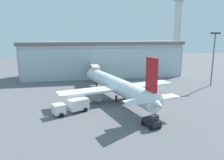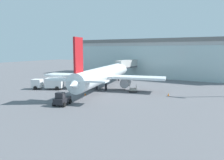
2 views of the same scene
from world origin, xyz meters
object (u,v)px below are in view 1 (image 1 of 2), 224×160
catering_truck (72,106)px  safety_cone_wingtip (177,95)px  baggage_cart (147,95)px  safety_cone_nose (130,110)px  jet_bridge (94,68)px  apron_light_mast (214,54)px  control_tower (178,23)px  airplane (117,86)px  pushback_tug (152,121)px

catering_truck → safety_cone_wingtip: 27.47m
baggage_cart → safety_cone_nose: (-7.05, -8.34, -0.23)m
baggage_cart → catering_truck: bearing=-94.0°
jet_bridge → safety_cone_wingtip: (18.39, -21.01, -4.35)m
apron_light_mast → safety_cone_nose: bearing=-152.1°
control_tower → catering_truck: control_tower is taller
control_tower → apron_light_mast: size_ratio=2.36×
apron_light_mast → safety_cone_wingtip: bearing=-151.8°
catering_truck → safety_cone_nose: bearing=149.7°
safety_cone_nose → safety_cone_wingtip: size_ratio=1.00×
airplane → safety_cone_nose: airplane is taller
jet_bridge → pushback_tug: (4.65, -37.34, -3.65)m
catering_truck → jet_bridge: bearing=-130.1°
safety_cone_wingtip → jet_bridge: bearing=131.2°
jet_bridge → catering_truck: bearing=165.2°
catering_truck → safety_cone_wingtip: size_ratio=13.77×
control_tower → safety_cone_wingtip: (-34.46, -63.97, -21.42)m
airplane → pushback_tug: bearing=174.0°
safety_cone_nose → safety_cone_wingtip: (15.09, 7.89, 0.00)m
control_tower → pushback_tug: bearing=-121.0°
control_tower → apron_light_mast: (-18.17, -55.25, -11.99)m
catering_truck → pushback_tug: (12.93, -9.87, -0.49)m
airplane → control_tower: bearing=-50.9°
jet_bridge → apron_light_mast: size_ratio=0.91×
jet_bridge → control_tower: bearing=-48.9°
safety_cone_nose → catering_truck: bearing=173.0°
apron_light_mast → pushback_tug: size_ratio=4.53×
airplane → baggage_cart: 8.20m
pushback_tug → jet_bridge: bearing=-7.0°
catering_truck → baggage_cart: (18.64, 6.92, -0.97)m
jet_bridge → control_tower: size_ratio=0.39×
jet_bridge → safety_cone_wingtip: jet_bridge is taller
jet_bridge → control_tower: (52.85, 42.96, 17.06)m
catering_truck → control_tower: bearing=-154.3°
jet_bridge → baggage_cart: (10.36, -20.55, -4.12)m
jet_bridge → safety_cone_nose: 29.41m
safety_cone_nose → pushback_tug: bearing=-81.0°
safety_cone_nose → control_tower: bearing=55.4°
baggage_cart → jet_bridge: bearing=-177.6°
control_tower → airplane: bearing=-128.4°
control_tower → pushback_tug: control_tower is taller
control_tower → catering_truck: 95.43m
catering_truck → safety_cone_nose: catering_truck is taller
pushback_tug → airplane: bearing=-7.5°
control_tower → safety_cone_nose: size_ratio=68.83×
control_tower → apron_light_mast: 59.38m
jet_bridge → apron_light_mast: (34.68, -12.29, 5.08)m
control_tower → airplane: (-50.16, -63.32, -18.29)m
control_tower → airplane: size_ratio=1.06×
safety_cone_wingtip → baggage_cart: bearing=176.8°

